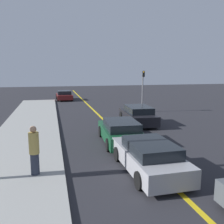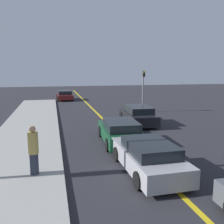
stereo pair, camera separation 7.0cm
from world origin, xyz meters
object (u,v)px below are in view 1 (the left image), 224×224
car_far_distant (121,132)px  car_ahead_center (149,157)px  car_parked_left_lot (138,115)px  pedestrian_mid_group (34,150)px  traffic_light (143,87)px  car_oncoming_far (64,95)px

car_far_distant → car_ahead_center: bearing=-86.6°
car_parked_left_lot → pedestrian_mid_group: bearing=-127.4°
car_parked_left_lot → traffic_light: size_ratio=1.23×
car_ahead_center → car_parked_left_lot: 8.80m
car_oncoming_far → car_ahead_center: bearing=-87.1°
pedestrian_mid_group → traffic_light: traffic_light is taller
car_oncoming_far → pedestrian_mid_group: bearing=-97.3°
pedestrian_mid_group → traffic_light: 15.54m
traffic_light → car_ahead_center: bearing=-109.5°
car_far_distant → pedestrian_mid_group: 5.61m
pedestrian_mid_group → car_oncoming_far: bearing=84.5°
car_oncoming_far → car_far_distant: bearing=-86.2°
pedestrian_mid_group → traffic_light: (8.95, 12.63, 1.31)m
car_ahead_center → traffic_light: bearing=69.7°
pedestrian_mid_group → car_parked_left_lot: bearing=49.4°
car_far_distant → car_oncoming_far: car_far_distant is taller
car_oncoming_far → traffic_light: (6.66, -11.22, 1.76)m
car_far_distant → car_parked_left_lot: car_parked_left_lot is taller
car_far_distant → car_oncoming_far: bearing=98.8°
pedestrian_mid_group → car_ahead_center: bearing=-6.2°
car_ahead_center → traffic_light: 14.00m
car_far_distant → traffic_light: (4.66, 9.05, 1.76)m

